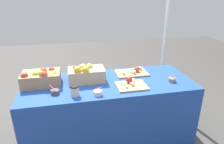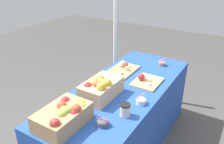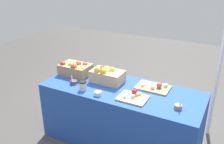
% 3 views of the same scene
% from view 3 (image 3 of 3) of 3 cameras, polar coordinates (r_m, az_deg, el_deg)
% --- Properties ---
extents(ground_plane, '(10.00, 10.00, 0.00)m').
position_cam_3_polar(ground_plane, '(3.34, 2.07, -15.22)').
color(ground_plane, '#474442').
extents(table, '(1.90, 0.76, 0.74)m').
position_cam_3_polar(table, '(3.12, 2.17, -9.88)').
color(table, '#234CAD').
rests_on(table, ground_plane).
extents(apple_crate_left, '(0.40, 0.27, 0.19)m').
position_cam_3_polar(apple_crate_left, '(3.31, -8.39, 0.75)').
color(apple_crate_left, tan).
rests_on(apple_crate_left, table).
extents(apple_crate_middle, '(0.40, 0.25, 0.21)m').
position_cam_3_polar(apple_crate_middle, '(3.07, -1.27, -0.66)').
color(apple_crate_middle, tan).
rests_on(apple_crate_middle, table).
extents(cutting_board_front, '(0.32, 0.25, 0.09)m').
position_cam_3_polar(cutting_board_front, '(2.73, 4.91, -5.69)').
color(cutting_board_front, tan).
rests_on(cutting_board_front, table).
extents(cutting_board_back, '(0.39, 0.26, 0.08)m').
position_cam_3_polar(cutting_board_back, '(2.97, 9.61, -3.44)').
color(cutting_board_back, tan).
rests_on(cutting_board_back, table).
extents(sample_bowl_near, '(0.08, 0.09, 0.10)m').
position_cam_3_polar(sample_bowl_near, '(2.62, 14.97, -7.68)').
color(sample_bowl_near, gray).
rests_on(sample_bowl_near, table).
extents(sample_bowl_mid, '(0.09, 0.08, 0.09)m').
position_cam_3_polar(sample_bowl_mid, '(2.78, -3.25, -4.91)').
color(sample_bowl_mid, silver).
rests_on(sample_bowl_mid, table).
extents(sample_bowl_far, '(0.09, 0.10, 0.09)m').
position_cam_3_polar(sample_bowl_far, '(3.08, -8.80, -2.31)').
color(sample_bowl_far, '#4C4C51').
rests_on(sample_bowl_far, table).
extents(coffee_cup, '(0.09, 0.09, 0.11)m').
position_cam_3_polar(coffee_cup, '(2.90, -6.67, -3.13)').
color(coffee_cup, beige).
rests_on(coffee_cup, table).
extents(tent_pole, '(0.04, 0.04, 1.93)m').
position_cam_3_polar(tent_pole, '(3.24, 23.45, 1.17)').
color(tent_pole, white).
rests_on(tent_pole, ground_plane).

